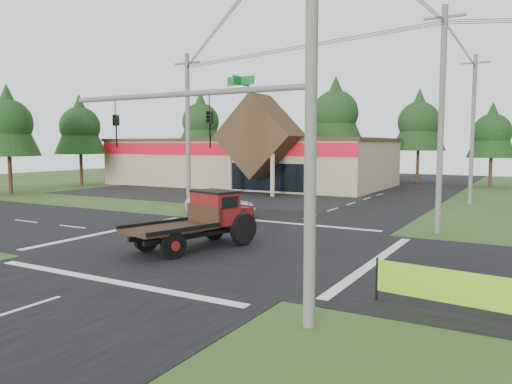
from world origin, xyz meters
The scene contains 20 objects.
ground centered at (0.00, 0.00, 0.00)m, with size 120.00×120.00×0.00m, color #2C4317.
road_ns centered at (0.00, 0.00, 0.01)m, with size 12.00×120.00×0.02m, color black.
road_ew centered at (0.00, 0.00, 0.01)m, with size 120.00×12.00×0.02m, color black.
parking_apron centered at (-14.00, 19.00, 0.01)m, with size 28.00×14.00×0.02m, color black.
cvs_building centered at (-15.70, 29.57, 2.78)m, with size 30.40×18.20×9.19m.
traffic_signal_mast centered at (5.82, -7.50, 4.43)m, with size 8.12×0.24×7.00m.
utility_pole_nr centered at (7.50, -7.50, 5.64)m, with size 2.00×0.30×11.00m.
utility_pole_nw centered at (-8.00, 8.00, 5.39)m, with size 2.00×0.30×10.50m.
utility_pole_ne centered at (8.00, 8.00, 5.89)m, with size 2.00×0.30×11.50m.
utility_pole_n centered at (8.00, 22.00, 5.74)m, with size 2.00×0.30×11.20m.
tree_row_a centered at (-30.00, 40.00, 8.05)m, with size 6.72×6.72×12.12m.
tree_row_b centered at (-20.00, 42.00, 6.70)m, with size 5.60×5.60×10.10m.
tree_row_c centered at (-10.00, 41.00, 8.72)m, with size 7.28×7.28×13.13m.
tree_row_d centered at (0.00, 42.00, 7.38)m, with size 6.16×6.16×11.11m.
tree_row_e centered at (8.00, 40.00, 6.03)m, with size 5.04×5.04×9.09m.
tree_side_w centered at (-32.00, 20.00, 6.70)m, with size 5.60×5.60×10.10m.
tree_side_w_near centered at (-30.00, 10.00, 6.70)m, with size 5.60×5.60×10.10m.
antique_flatbed_truck centered at (-0.64, -1.36, 1.28)m, with size 2.33×6.11×2.55m, color #5E0E0D, non-canonical shape.
roadside_banner centered at (10.24, -4.82, 0.65)m, with size 3.78×0.11×1.29m, color #7ABF19, non-canonical shape.
white_pickup centered at (-5.28, 7.75, 0.72)m, with size 2.38×5.17×1.44m, color white.
Camera 1 is at (12.36, -18.82, 4.61)m, focal length 35.00 mm.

